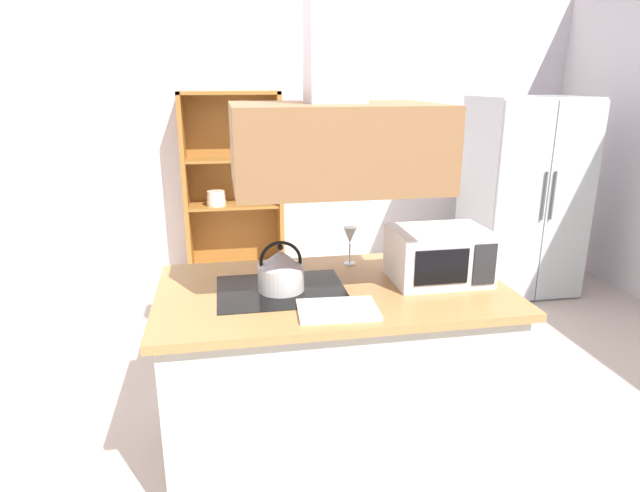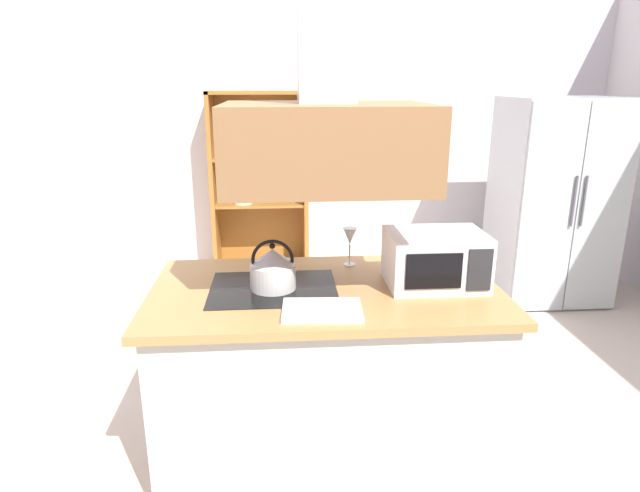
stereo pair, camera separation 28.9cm
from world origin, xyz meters
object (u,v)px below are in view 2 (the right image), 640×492
at_px(kettle, 273,269).
at_px(wine_glass_on_counter, 350,238).
at_px(dish_cabinet, 260,195).
at_px(cutting_board, 322,310).
at_px(refrigerator, 553,201).
at_px(microwave, 435,259).

xyz_separation_m(kettle, wine_glass_on_counter, (0.41, 0.32, 0.05)).
xyz_separation_m(dish_cabinet, wine_glass_on_counter, (0.56, -2.50, 0.27)).
height_order(dish_cabinet, wine_glass_on_counter, dish_cabinet).
bearing_deg(cutting_board, wine_glass_on_counter, 72.10).
relative_size(refrigerator, microwave, 3.75).
height_order(dish_cabinet, microwave, dish_cabinet).
xyz_separation_m(refrigerator, cutting_board, (-2.16, -2.24, 0.05)).
distance_m(refrigerator, wine_glass_on_counter, 2.56).
distance_m(kettle, wine_glass_on_counter, 0.52).
xyz_separation_m(refrigerator, microwave, (-1.59, -1.95, 0.17)).
height_order(dish_cabinet, kettle, dish_cabinet).
distance_m(dish_cabinet, microwave, 2.97).
xyz_separation_m(cutting_board, microwave, (0.57, 0.29, 0.12)).
bearing_deg(wine_glass_on_counter, microwave, -40.39).
relative_size(kettle, wine_glass_on_counter, 1.17).
distance_m(refrigerator, cutting_board, 3.11).
xyz_separation_m(refrigerator, dish_cabinet, (-2.52, 0.87, -0.08)).
bearing_deg(cutting_board, microwave, 26.89).
bearing_deg(refrigerator, wine_glass_on_counter, -140.30).
xyz_separation_m(dish_cabinet, microwave, (0.93, -2.81, 0.25)).
bearing_deg(dish_cabinet, cutting_board, -83.32).
relative_size(cutting_board, microwave, 0.74).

